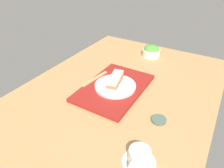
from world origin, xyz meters
TOP-DOWN VIEW (x-y plane):
  - ground_plane at (0.00, 0.00)cm, footprint 140.00×100.00cm
  - serving_tray at (0.55, -2.68)cm, footprint 44.86×30.11cm
  - sandwich_plate at (1.15, -1.65)cm, footprint 22.50×22.50cm
  - sandwich_near at (-1.83, -2.20)cm, footprint 8.65×6.70cm
  - sandwich_far at (4.14, -1.10)cm, footprint 8.53×6.76cm
  - salad_bowl at (-50.01, -0.95)cm, footprint 12.56×12.56cm
  - chopsticks_pair at (-0.38, -15.94)cm, footprint 20.51×4.58cm
  - coffee_cup at (36.92, 28.66)cm, footprint 12.86×12.58cm
  - small_sauce_dish at (12.29, 27.42)cm, footprint 6.77×6.77cm

SIDE VIEW (x-z plane):
  - ground_plane at x=0.00cm, z-range -3.00..0.00cm
  - small_sauce_dish at x=12.29cm, z-range 0.00..1.32cm
  - serving_tray at x=0.55cm, z-range 0.00..1.99cm
  - chopsticks_pair at x=-0.38cm, z-range 1.99..2.69cm
  - sandwich_plate at x=1.15cm, z-range 1.99..3.61cm
  - coffee_cup at x=36.92cm, z-range -0.29..6.31cm
  - salad_bowl at x=-50.01cm, z-range -0.27..8.10cm
  - sandwich_far at x=4.14cm, z-range 3.61..8.39cm
  - sandwich_near at x=-1.83cm, z-range 3.61..9.52cm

